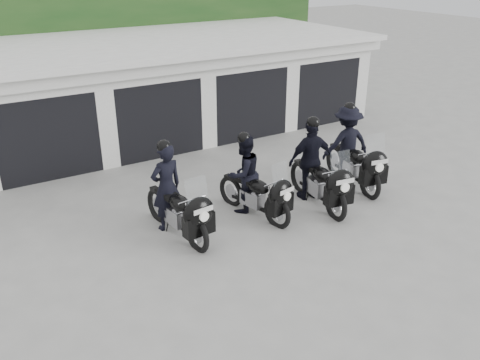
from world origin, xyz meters
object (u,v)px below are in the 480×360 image
police_bike_b (250,180)px  police_bike_c (315,166)px  police_bike_d (350,149)px  police_bike_a (175,199)px

police_bike_b → police_bike_c: bearing=-21.8°
police_bike_c → police_bike_d: bearing=23.7°
police_bike_a → police_bike_c: police_bike_c is taller
police_bike_a → police_bike_d: bearing=-4.8°
police_bike_a → police_bike_c: bearing=-11.1°
police_bike_b → police_bike_d: bearing=-9.4°
police_bike_b → police_bike_d: (3.13, 0.13, 0.09)m
police_bike_b → police_bike_c: police_bike_c is taller
police_bike_c → police_bike_d: size_ratio=0.99×
police_bike_d → police_bike_c: bearing=-153.8°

